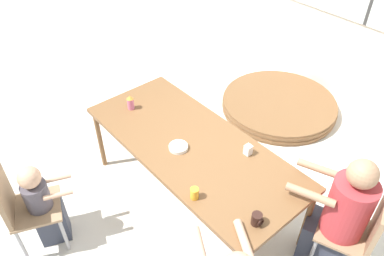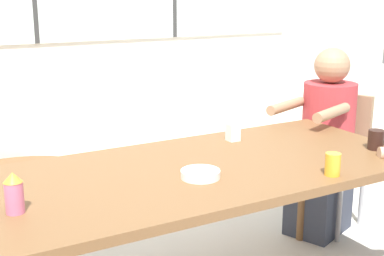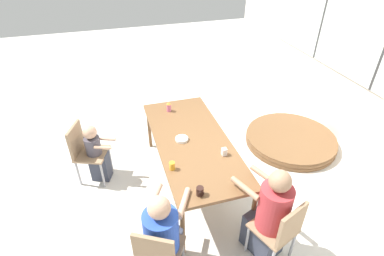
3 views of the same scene
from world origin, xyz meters
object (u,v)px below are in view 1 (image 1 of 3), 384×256
Objects in this scene: sippy_cup at (130,102)px; juice_glass at (194,193)px; person_man_blue_shirt at (338,220)px; folded_table_stack at (279,105)px; chair_for_toddler at (22,205)px; milk_carton_small at (248,150)px; bowl_white_shallow at (178,147)px; person_toddler at (45,207)px; coffee_mug at (257,219)px; chair_for_man_blue_shirt at (360,230)px.

sippy_cup is 1.56× the size of juice_glass.
folded_table_stack is (-1.63, 1.37, -0.45)m from person_man_blue_shirt.
juice_glass is (-0.75, -0.83, 0.28)m from person_man_blue_shirt.
sippy_cup is (-0.23, 1.24, 0.32)m from chair_for_toddler.
milk_carton_small is 0.56× the size of bowl_white_shallow.
coffee_mug is at bearing 57.82° from person_toddler.
sippy_cup is at bearing 168.51° from juice_glass.
person_toddler reaches higher than coffee_mug.
coffee_mug is (-0.45, -0.71, 0.29)m from chair_for_man_blue_shirt.
person_man_blue_shirt is at bearing 25.27° from bowl_white_shallow.
person_man_blue_shirt is 1.15m from juice_glass.
sippy_cup is at bearing 177.52° from coffee_mug.
sippy_cup is (-0.29, 1.10, 0.41)m from person_toddler.
chair_for_toddler is 0.59× the size of folded_table_stack.
juice_glass is (0.95, 0.84, 0.38)m from person_toddler.
person_man_blue_shirt is at bearing 12.79° from milk_carton_small.
juice_glass is 0.58× the size of bowl_white_shallow.
folded_table_stack is (-0.82, 1.55, -0.73)m from milk_carton_small.
person_toddler is 9.16× the size of coffee_mug.
chair_for_man_blue_shirt is at bearing 24.79° from bowl_white_shallow.
milk_carton_small is at bearing 18.68° from sippy_cup.
coffee_mug is 1.01× the size of juice_glass.
person_toddler is at bearing -120.65° from milk_carton_small.
juice_glass is 2.48m from folded_table_stack.
chair_for_toddler is 0.98× the size of person_toddler.
bowl_white_shallow reaches higher than folded_table_stack.
person_toddler is at bearing -112.66° from bowl_white_shallow.
person_man_blue_shirt reaches higher than coffee_mug.
coffee_mug is 0.65× the size of sippy_cup.
juice_glass is at bearing -68.15° from folded_table_stack.
juice_glass reaches higher than folded_table_stack.
coffee_mug is 0.70m from milk_carton_small.
bowl_white_shallow is at bearing 94.44° from person_man_blue_shirt.
chair_for_man_blue_shirt is 8.94× the size of coffee_mug.
folded_table_stack is (-1.34, 2.02, -0.73)m from coffee_mug.
person_toddler is at bearing 112.26° from chair_for_man_blue_shirt.
chair_for_man_blue_shirt is at bearing 64.89° from person_toddler.
bowl_white_shallow is at bearing 176.00° from coffee_mug.
milk_carton_small is (-0.52, 0.47, -0.00)m from coffee_mug.
sippy_cup is 2.12m from folded_table_stack.
chair_for_man_blue_shirt is 1.00× the size of chair_for_toddler.
folded_table_stack is (-0.39, 1.95, -0.70)m from bowl_white_shallow.
chair_for_toddler is at bearing -90.00° from person_toddler.
sippy_cup reaches higher than folded_table_stack.
chair_for_toddler is 0.18m from person_toddler.
chair_for_man_blue_shirt is at bearing 16.63° from sippy_cup.
chair_for_toddler is 9.45× the size of milk_carton_small.
chair_for_man_blue_shirt is at bearing 66.31° from chair_for_toddler.
chair_for_toddler is 8.94× the size of coffee_mug.
milk_carton_small is at bearing 95.88° from juice_glass.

